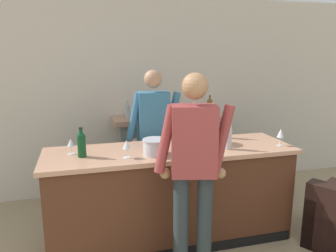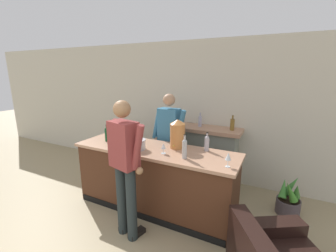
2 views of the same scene
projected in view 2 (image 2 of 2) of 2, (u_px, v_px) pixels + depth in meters
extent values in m
cube|color=beige|center=(180.00, 110.00, 4.72)|extent=(12.00, 0.07, 2.75)
cube|color=#482616|center=(155.00, 180.00, 3.55)|extent=(2.50, 0.71, 0.97)
cube|color=tan|center=(155.00, 150.00, 3.43)|extent=(2.57, 0.78, 0.04)
cube|color=black|center=(143.00, 217.00, 3.34)|extent=(2.45, 0.01, 0.10)
cube|color=gray|center=(199.00, 155.00, 4.47)|extent=(1.41, 0.44, 1.05)
cube|color=black|center=(195.00, 166.00, 4.30)|extent=(0.78, 0.02, 0.68)
cube|color=tan|center=(200.00, 128.00, 4.32)|extent=(1.57, 0.52, 0.07)
cylinder|color=#A3B5B0|center=(173.00, 119.00, 4.54)|extent=(0.07, 0.07, 0.18)
cylinder|color=#A3B5B0|center=(173.00, 113.00, 4.51)|extent=(0.03, 0.03, 0.06)
cylinder|color=#A9A8C1|center=(200.00, 121.00, 4.29)|extent=(0.07, 0.07, 0.20)
cylinder|color=#A9A8C1|center=(200.00, 114.00, 4.25)|extent=(0.03, 0.03, 0.07)
cylinder|color=brown|center=(232.00, 125.00, 4.02)|extent=(0.08, 0.08, 0.20)
cylinder|color=brown|center=(233.00, 117.00, 3.99)|extent=(0.03, 0.03, 0.07)
cube|color=black|center=(265.00, 243.00, 2.54)|extent=(0.81, 0.60, 0.54)
cylinder|color=#4E4449|center=(288.00, 206.00, 3.49)|extent=(0.35, 0.35, 0.24)
cylinder|color=#332319|center=(289.00, 200.00, 3.46)|extent=(0.31, 0.31, 0.02)
cone|color=#468A39|center=(297.00, 191.00, 3.38)|extent=(0.14, 0.26, 0.31)
cone|color=#468F3C|center=(292.00, 185.00, 3.49)|extent=(0.27, 0.16, 0.36)
cone|color=#3F8634|center=(284.00, 188.00, 3.47)|extent=(0.14, 0.28, 0.32)
cone|color=#3F872B|center=(291.00, 192.00, 3.34)|extent=(0.24, 0.13, 0.32)
cylinder|color=#242D2F|center=(132.00, 205.00, 2.86)|extent=(0.13, 0.13, 1.00)
cube|color=black|center=(137.00, 233.00, 3.02)|extent=(0.16, 0.26, 0.07)
cylinder|color=#242D2F|center=(122.00, 199.00, 2.99)|extent=(0.13, 0.13, 1.00)
cube|color=black|center=(127.00, 227.00, 3.15)|extent=(0.16, 0.26, 0.07)
cube|color=brown|center=(124.00, 145.00, 2.74)|extent=(0.40, 0.30, 0.58)
cylinder|color=brown|center=(137.00, 148.00, 2.60)|extent=(0.20, 0.08, 0.57)
sphere|color=#986C47|center=(140.00, 171.00, 2.69)|extent=(0.09, 0.09, 0.09)
cylinder|color=brown|center=(114.00, 140.00, 2.90)|extent=(0.20, 0.08, 0.57)
sphere|color=#986C47|center=(116.00, 161.00, 2.98)|extent=(0.09, 0.09, 0.09)
sphere|color=#986C47|center=(122.00, 109.00, 2.63)|extent=(0.21, 0.21, 0.21)
cylinder|color=#221D2B|center=(164.00, 165.00, 4.14)|extent=(0.13, 0.13, 0.94)
cube|color=black|center=(162.00, 188.00, 4.18)|extent=(0.11, 0.24, 0.07)
cylinder|color=#221D2B|center=(174.00, 167.00, 4.05)|extent=(0.13, 0.13, 0.94)
cube|color=black|center=(172.00, 191.00, 4.09)|extent=(0.11, 0.24, 0.07)
cube|color=teal|center=(169.00, 125.00, 3.91)|extent=(0.37, 0.23, 0.59)
cylinder|color=teal|center=(157.00, 123.00, 4.00)|extent=(0.20, 0.08, 0.57)
sphere|color=tan|center=(157.00, 140.00, 4.05)|extent=(0.09, 0.09, 0.09)
cylinder|color=teal|center=(180.00, 126.00, 3.78)|extent=(0.20, 0.08, 0.57)
sphere|color=tan|center=(180.00, 143.00, 3.84)|extent=(0.09, 0.09, 0.09)
sphere|color=tan|center=(169.00, 100.00, 3.81)|extent=(0.21, 0.21, 0.21)
cylinder|color=#BF793D|center=(178.00, 136.00, 3.40)|extent=(0.23, 0.23, 0.38)
cone|color=#BF793D|center=(178.00, 122.00, 3.35)|extent=(0.23, 0.23, 0.07)
cylinder|color=#B29333|center=(174.00, 146.00, 3.32)|extent=(0.02, 0.04, 0.02)
cylinder|color=silver|center=(138.00, 145.00, 3.36)|extent=(0.23, 0.23, 0.14)
cylinder|color=silver|center=(137.00, 140.00, 3.34)|extent=(0.25, 0.25, 0.01)
cylinder|color=#0D3D1D|center=(107.00, 135.00, 3.75)|extent=(0.08, 0.08, 0.20)
sphere|color=#0D3D1D|center=(107.00, 130.00, 3.73)|extent=(0.08, 0.08, 0.08)
cylinder|color=#0D3D1D|center=(107.00, 127.00, 3.72)|extent=(0.03, 0.03, 0.08)
cylinder|color=black|center=(107.00, 125.00, 3.71)|extent=(0.04, 0.04, 0.01)
cylinder|color=#AAAEB0|center=(185.00, 150.00, 3.01)|extent=(0.07, 0.07, 0.23)
sphere|color=#AAAEB0|center=(185.00, 142.00, 2.98)|extent=(0.06, 0.06, 0.06)
cylinder|color=#AAAEB0|center=(185.00, 138.00, 2.97)|extent=(0.03, 0.03, 0.09)
cylinder|color=black|center=(185.00, 135.00, 2.96)|extent=(0.03, 0.03, 0.01)
cylinder|color=#A7A5B0|center=(207.00, 144.00, 3.29)|extent=(0.07, 0.07, 0.20)
sphere|color=#A7A5B0|center=(207.00, 138.00, 3.27)|extent=(0.06, 0.06, 0.06)
cylinder|color=#A7A5B0|center=(207.00, 136.00, 3.26)|extent=(0.03, 0.03, 0.08)
cylinder|color=black|center=(207.00, 133.00, 3.25)|extent=(0.03, 0.03, 0.01)
cylinder|color=silver|center=(122.00, 147.00, 3.47)|extent=(0.07, 0.07, 0.01)
cylinder|color=silver|center=(121.00, 144.00, 3.46)|extent=(0.01, 0.01, 0.08)
cone|color=silver|center=(121.00, 139.00, 3.44)|extent=(0.08, 0.08, 0.08)
cylinder|color=silver|center=(163.00, 153.00, 3.20)|extent=(0.07, 0.07, 0.01)
cylinder|color=silver|center=(163.00, 151.00, 3.20)|extent=(0.01, 0.01, 0.07)
cone|color=silver|center=(163.00, 146.00, 3.18)|extent=(0.07, 0.07, 0.08)
cylinder|color=silver|center=(108.00, 138.00, 3.92)|extent=(0.07, 0.07, 0.01)
cylinder|color=silver|center=(108.00, 136.00, 3.91)|extent=(0.01, 0.01, 0.08)
cone|color=silver|center=(107.00, 132.00, 3.89)|extent=(0.07, 0.07, 0.07)
cylinder|color=silver|center=(228.00, 167.00, 2.76)|extent=(0.06, 0.06, 0.01)
cylinder|color=silver|center=(228.00, 163.00, 2.74)|extent=(0.01, 0.01, 0.09)
cone|color=silver|center=(228.00, 156.00, 2.72)|extent=(0.07, 0.07, 0.09)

